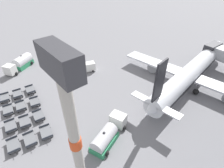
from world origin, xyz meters
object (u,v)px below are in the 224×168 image
object	(u,v)px
baggage_dolly_row_mid_a_col_d	(30,139)
baggage_dolly_row_mid_b_col_b	(35,102)
baggage_dolly_row_near_col_a	(5,98)
baggage_dolly_row_mid_b_col_a	(30,90)
baggage_dolly_row_mid_a_col_b	(21,106)
baggage_dolly_row_mid_a_col_a	(18,94)
baggage_dolly_row_near_col_d	(13,145)
baggage_dolly_row_mid_b_col_d	(46,132)
baggage_dolly_row_near_col_b	(8,110)
baggage_dolly_row_mid_a_col_c	(25,122)
airplane	(191,72)
baggage_dolly_row_near_col_c	(11,126)
fuel_tanker_primary	(108,135)
fuel_tanker_secondary	(21,63)
service_van	(87,67)
baggage_dolly_row_mid_b_col_c	(39,116)

from	to	relation	value
baggage_dolly_row_mid_a_col_d	baggage_dolly_row_mid_b_col_b	xyz separation A→B (m)	(-8.26, 3.94, 0.00)
baggage_dolly_row_near_col_a	baggage_dolly_row_mid_b_col_a	bearing A→B (deg)	82.09
baggage_dolly_row_mid_b_col_a	baggage_dolly_row_mid_a_col_b	bearing A→B (deg)	-39.36
baggage_dolly_row_mid_a_col_a	baggage_dolly_row_mid_b_col_b	xyz separation A→B (m)	(4.88, 1.78, 0.00)
baggage_dolly_row_near_col_d	baggage_dolly_row_mid_b_col_a	size ratio (longest dim) A/B	1.00
baggage_dolly_row_near_col_a	baggage_dolly_row_mid_b_col_b	bearing A→B (deg)	38.15
baggage_dolly_row_mid_b_col_a	baggage_dolly_row_mid_b_col_d	xyz separation A→B (m)	(13.21, -2.23, 0.00)
baggage_dolly_row_near_col_b	baggage_dolly_row_mid_a_col_b	world-z (taller)	same
baggage_dolly_row_near_col_a	baggage_dolly_row_near_col_b	world-z (taller)	same
baggage_dolly_row_mid_a_col_c	baggage_dolly_row_mid_b_col_b	distance (m)	5.15
baggage_dolly_row_near_col_d	baggage_dolly_row_near_col_b	bearing A→B (deg)	169.59
baggage_dolly_row_mid_b_col_d	baggage_dolly_row_mid_a_col_a	bearing A→B (deg)	-178.52
airplane	baggage_dolly_row_mid_a_col_a	size ratio (longest dim) A/B	10.59
baggage_dolly_row_near_col_b	baggage_dolly_row_mid_b_col_d	distance (m)	10.13
baggage_dolly_row_near_col_c	baggage_dolly_row_mid_b_col_b	bearing A→B (deg)	121.90
airplane	baggage_dolly_row_near_col_b	size ratio (longest dim) A/B	10.58
fuel_tanker_primary	baggage_dolly_row_mid_a_col_d	world-z (taller)	fuel_tanker_primary
fuel_tanker_secondary	baggage_dolly_row_near_col_a	world-z (taller)	fuel_tanker_secondary
baggage_dolly_row_near_col_c	baggage_dolly_row_mid_a_col_b	size ratio (longest dim) A/B	1.00
service_van	baggage_dolly_row_mid_b_col_a	distance (m)	14.15
baggage_dolly_row_near_col_a	baggage_dolly_row_mid_b_col_b	xyz separation A→B (m)	(5.31, 4.17, 0.00)
baggage_dolly_row_near_col_a	baggage_dolly_row_mid_a_col_c	bearing A→B (deg)	5.44
baggage_dolly_row_near_col_d	baggage_dolly_row_near_col_c	bearing A→B (deg)	169.34
baggage_dolly_row_mid_a_col_b	baggage_dolly_row_mid_a_col_d	distance (m)	8.94
baggage_dolly_row_mid_a_col_a	baggage_dolly_row_mid_a_col_c	distance (m)	8.97
baggage_dolly_row_mid_a_col_a	baggage_dolly_row_mid_b_col_c	size ratio (longest dim) A/B	1.01
fuel_tanker_primary	baggage_dolly_row_mid_b_col_d	distance (m)	10.26
baggage_dolly_row_mid_a_col_b	baggage_dolly_row_mid_a_col_d	size ratio (longest dim) A/B	1.00
fuel_tanker_primary	baggage_dolly_row_mid_b_col_c	distance (m)	13.56
airplane	baggage_dolly_row_mid_b_col_d	bearing A→B (deg)	-103.86
baggage_dolly_row_mid_a_col_c	baggage_dolly_row_mid_b_col_b	bearing A→B (deg)	140.35
baggage_dolly_row_near_col_a	baggage_dolly_row_mid_b_col_d	xyz separation A→B (m)	(13.90, 2.74, 0.00)
airplane	fuel_tanker_primary	xyz separation A→B (m)	(-0.24, -24.08, -1.86)
baggage_dolly_row_near_col_b	baggage_dolly_row_mid_b_col_b	size ratio (longest dim) A/B	1.00
fuel_tanker_secondary	baggage_dolly_row_near_col_b	size ratio (longest dim) A/B	2.29
baggage_dolly_row_near_col_d	baggage_dolly_row_near_col_a	bearing A→B (deg)	170.79
baggage_dolly_row_mid_a_col_c	airplane	bearing A→B (deg)	69.55
baggage_dolly_row_near_col_c	baggage_dolly_row_mid_a_col_a	bearing A→B (deg)	155.95
baggage_dolly_row_mid_a_col_d	baggage_dolly_row_near_col_a	bearing A→B (deg)	-179.03
baggage_dolly_row_near_col_a	baggage_dolly_row_mid_a_col_d	bearing A→B (deg)	0.97
fuel_tanker_primary	baggage_dolly_row_near_col_d	xyz separation A→B (m)	(-8.38, -11.87, -0.75)
baggage_dolly_row_near_col_d	baggage_dolly_row_mid_b_col_c	world-z (taller)	same
baggage_dolly_row_mid_b_col_b	baggage_dolly_row_near_col_c	bearing A→B (deg)	-58.10
fuel_tanker_primary	baggage_dolly_row_near_col_b	size ratio (longest dim) A/B	2.28
baggage_dolly_row_near_col_b	baggage_dolly_row_mid_b_col_a	xyz separation A→B (m)	(-3.61, 5.49, 0.00)
fuel_tanker_primary	fuel_tanker_secondary	size ratio (longest dim) A/B	0.99
baggage_dolly_row_near_col_d	baggage_dolly_row_mid_b_col_a	bearing A→B (deg)	150.02
baggage_dolly_row_mid_a_col_d	baggage_dolly_row_mid_b_col_a	bearing A→B (deg)	159.78
baggage_dolly_row_mid_a_col_c	baggage_dolly_row_mid_a_col_d	xyz separation A→B (m)	(4.30, -0.65, 0.00)
baggage_dolly_row_near_col_c	baggage_dolly_row_mid_a_col_d	size ratio (longest dim) A/B	1.00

